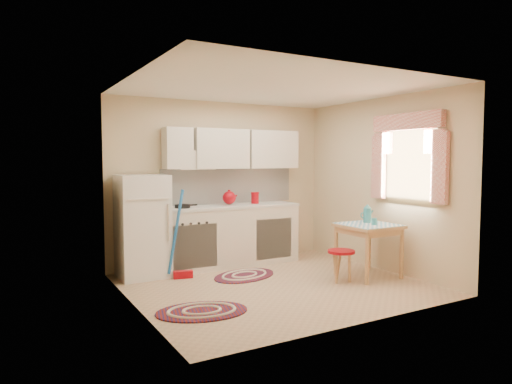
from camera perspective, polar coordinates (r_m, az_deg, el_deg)
room_shell at (r=6.05m, az=2.55°, el=3.97°), size 3.64×3.60×2.52m
fridge at (r=6.43m, az=-14.00°, el=-4.16°), size 0.65×0.60×1.40m
broom at (r=6.25m, az=-9.16°, el=-5.25°), size 0.30×0.18×1.20m
base_cabinets at (r=6.97m, az=-3.75°, el=-5.59°), size 2.25×0.60×0.88m
countertop at (r=6.90m, az=-3.77°, el=-1.82°), size 2.27×0.62×0.04m
frying_pan at (r=6.57m, az=-9.18°, el=-1.76°), size 0.27×0.27×0.05m
red_kettle at (r=6.92m, az=-3.37°, el=-0.71°), size 0.27×0.26×0.22m
red_canister at (r=7.13m, az=-0.13°, el=-0.82°), size 0.13×0.13×0.16m
table at (r=6.49m, az=13.84°, el=-7.13°), size 0.72×0.72×0.72m
stool at (r=6.17m, az=10.58°, el=-9.08°), size 0.47×0.47×0.42m
coffee_pot at (r=6.56m, az=13.74°, el=-2.60°), size 0.16×0.15×0.28m
mug at (r=6.35m, az=14.55°, el=-3.63°), size 0.08×0.08×0.10m
rug_center at (r=6.40m, az=-1.45°, el=-10.39°), size 1.12×0.91×0.02m
rug_left at (r=4.99m, az=-6.78°, el=-14.61°), size 1.11×0.88×0.02m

